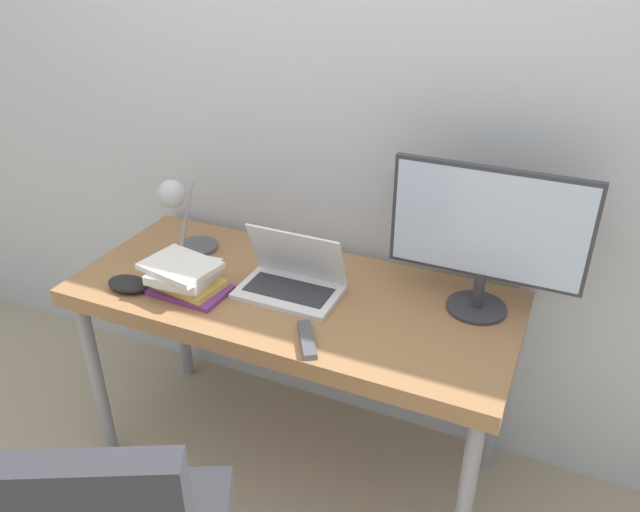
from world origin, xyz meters
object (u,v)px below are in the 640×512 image
monitor (487,232)px  book_stack (185,277)px  laptop (293,280)px  game_controller (128,284)px  desk_lamp (180,210)px

monitor → book_stack: size_ratio=2.08×
monitor → laptop: bearing=-165.9°
book_stack → laptop: bearing=23.7°
book_stack → game_controller: 0.20m
desk_lamp → book_stack: bearing=-54.1°
laptop → game_controller: size_ratio=2.24×
book_stack → game_controller: book_stack is taller
laptop → monitor: (0.59, 0.15, 0.23)m
book_stack → monitor: bearing=17.7°
monitor → game_controller: bearing=-162.0°
book_stack → game_controller: (-0.19, -0.07, -0.04)m
laptop → book_stack: laptop is taller
game_controller → laptop: bearing=22.3°
monitor → game_controller: monitor is taller
book_stack → game_controller: size_ratio=1.91×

